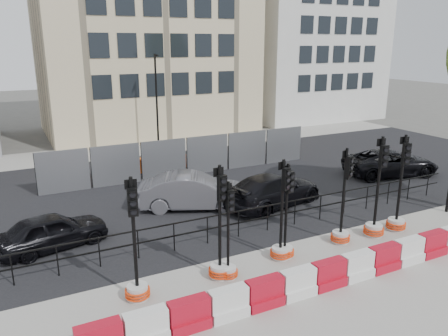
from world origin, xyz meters
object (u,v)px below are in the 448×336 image
traffic_signal_d (281,236)px  car_c (273,190)px  traffic_signal_h (398,211)px  car_a (52,231)px  traffic_signal_a (137,276)px

traffic_signal_d → car_c: bearing=45.1°
traffic_signal_h → car_a: 12.07m
traffic_signal_d → traffic_signal_h: bearing=-15.7°
traffic_signal_d → car_c: (2.38, 4.14, -0.10)m
traffic_signal_a → traffic_signal_h: traffic_signal_h is taller
car_c → traffic_signal_a: bearing=107.8°
traffic_signal_h → car_c: size_ratio=0.71×
traffic_signal_a → car_c: (7.08, 4.34, -0.03)m
traffic_signal_d → traffic_signal_h: 5.00m
traffic_signal_a → car_c: bearing=40.1°
traffic_signal_h → car_a: bearing=178.1°
traffic_signal_a → traffic_signal_h: size_ratio=0.96×
car_c → car_a: bearing=76.8°
traffic_signal_d → car_a: size_ratio=0.86×
traffic_signal_d → car_a: traffic_signal_d is taller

